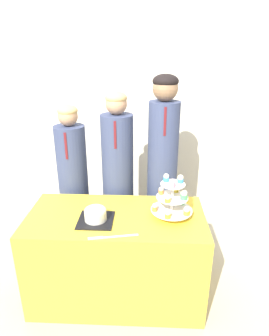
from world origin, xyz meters
name	(u,v)px	position (x,y,z in m)	size (l,w,h in m)	color
ground_plane	(114,326)	(0.00, 0.00, 0.00)	(16.00, 16.00, 0.00)	#ADA38E
wall_back	(127,97)	(0.00, 1.56, 1.35)	(9.00, 0.06, 2.70)	beige
table	(117,256)	(0.00, 0.31, 0.35)	(1.27, 0.63, 0.71)	yellow
round_cake	(95,214)	(-0.13, 0.23, 0.76)	(0.24, 0.24, 0.11)	black
cake_knife	(105,237)	(-0.04, 0.04, 0.71)	(0.32, 0.08, 0.01)	silver
cupcake_stand	(172,198)	(0.40, 0.32, 0.85)	(0.29, 0.29, 0.31)	silver
student_0	(74,188)	(-0.43, 0.82, 0.67)	(0.26, 0.26, 1.40)	#384266
student_1	(118,184)	(-0.03, 0.82, 0.72)	(0.27, 0.27, 1.50)	#384266
student_2	(162,175)	(0.35, 0.82, 0.81)	(0.25, 0.26, 1.64)	#384266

